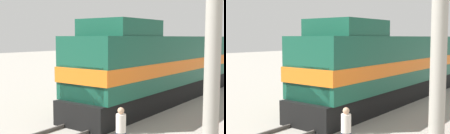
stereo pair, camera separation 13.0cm
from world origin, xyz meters
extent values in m
plane|color=gray|center=(0.00, 0.00, 0.00)|extent=(120.00, 120.00, 0.00)
cube|color=#4C4742|center=(-0.72, 0.00, 0.07)|extent=(0.08, 33.40, 0.15)
cube|color=#4C4742|center=(0.72, 0.00, 0.07)|extent=(0.08, 33.40, 0.15)
cube|color=black|center=(0.00, 5.52, 0.57)|extent=(2.76, 16.68, 1.13)
cube|color=#144C38|center=(0.00, 5.52, 2.58)|extent=(3.00, 16.02, 2.90)
cube|color=orange|center=(0.00, 5.52, 2.29)|extent=(3.04, 16.18, 0.70)
cube|color=orange|center=(0.00, -1.32, 1.93)|extent=(2.55, 2.34, 1.59)
cube|color=#144C38|center=(0.00, 0.51, 4.44)|extent=(2.82, 3.67, 0.82)
cylinder|color=#9E998E|center=(5.12, -0.82, 5.11)|extent=(0.60, 0.60, 10.22)
cylinder|color=silver|center=(3.16, -3.94, 1.10)|extent=(0.34, 0.34, 0.62)
sphere|color=tan|center=(3.16, -3.94, 1.53)|extent=(0.23, 0.23, 0.23)
camera|label=1|loc=(9.06, -12.31, 3.98)|focal=50.00mm
camera|label=2|loc=(9.16, -12.23, 3.98)|focal=50.00mm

